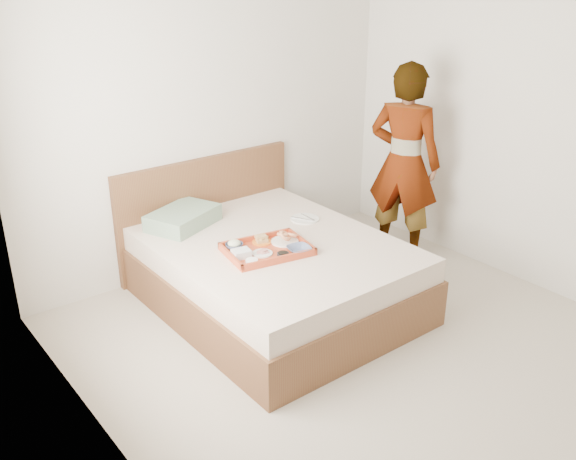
% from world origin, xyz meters
% --- Properties ---
extents(ground, '(3.50, 4.00, 0.01)m').
position_xyz_m(ground, '(0.00, 0.00, 0.00)').
color(ground, '#BBAE9E').
rests_on(ground, ground).
extents(wall_back, '(3.50, 0.01, 2.60)m').
position_xyz_m(wall_back, '(0.00, 2.00, 1.30)').
color(wall_back, silver).
rests_on(wall_back, ground).
extents(wall_left, '(0.01, 4.00, 2.60)m').
position_xyz_m(wall_left, '(-1.75, 0.00, 1.30)').
color(wall_left, silver).
rests_on(wall_left, ground).
extents(wall_right, '(0.01, 4.00, 2.60)m').
position_xyz_m(wall_right, '(1.75, 0.00, 1.30)').
color(wall_right, silver).
rests_on(wall_right, ground).
extents(bed, '(1.65, 2.00, 0.53)m').
position_xyz_m(bed, '(-0.13, 1.00, 0.27)').
color(bed, brown).
rests_on(bed, ground).
extents(headboard, '(1.65, 0.06, 0.95)m').
position_xyz_m(headboard, '(-0.13, 1.97, 0.47)').
color(headboard, brown).
rests_on(headboard, ground).
extents(pillow, '(0.64, 0.54, 0.13)m').
position_xyz_m(pillow, '(-0.50, 1.70, 0.59)').
color(pillow, gray).
rests_on(pillow, bed).
extents(tray, '(0.65, 0.53, 0.05)m').
position_xyz_m(tray, '(-0.28, 0.89, 0.56)').
color(tray, '#C2421F').
rests_on(tray, bed).
extents(prawn_plate, '(0.24, 0.24, 0.01)m').
position_xyz_m(prawn_plate, '(-0.09, 0.93, 0.55)').
color(prawn_plate, white).
rests_on(prawn_plate, tray).
extents(navy_bowl_big, '(0.19, 0.19, 0.04)m').
position_xyz_m(navy_bowl_big, '(-0.12, 0.73, 0.57)').
color(navy_bowl_big, '#141A45').
rests_on(navy_bowl_big, tray).
extents(sauce_dish, '(0.10, 0.10, 0.03)m').
position_xyz_m(sauce_dish, '(-0.26, 0.73, 0.56)').
color(sauce_dish, black).
rests_on(sauce_dish, tray).
extents(meat_plate, '(0.17, 0.17, 0.01)m').
position_xyz_m(meat_plate, '(-0.34, 0.86, 0.55)').
color(meat_plate, white).
rests_on(meat_plate, tray).
extents(bread_plate, '(0.17, 0.17, 0.01)m').
position_xyz_m(bread_plate, '(-0.23, 1.02, 0.55)').
color(bread_plate, orange).
rests_on(bread_plate, tray).
extents(salad_bowl, '(0.15, 0.15, 0.04)m').
position_xyz_m(salad_bowl, '(-0.45, 1.06, 0.57)').
color(salad_bowl, '#141A45').
rests_on(salad_bowl, tray).
extents(plastic_tub, '(0.14, 0.12, 0.05)m').
position_xyz_m(plastic_tub, '(-0.48, 0.92, 0.57)').
color(plastic_tub, silver).
rests_on(plastic_tub, tray).
extents(cheese_round, '(0.10, 0.10, 0.03)m').
position_xyz_m(cheese_round, '(-0.49, 0.79, 0.56)').
color(cheese_round, white).
rests_on(cheese_round, tray).
extents(dinner_plate, '(0.26, 0.26, 0.01)m').
position_xyz_m(dinner_plate, '(0.33, 1.20, 0.54)').
color(dinner_plate, white).
rests_on(dinner_plate, bed).
extents(person, '(0.63, 0.74, 1.72)m').
position_xyz_m(person, '(1.30, 1.05, 0.86)').
color(person, beige).
rests_on(person, ground).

